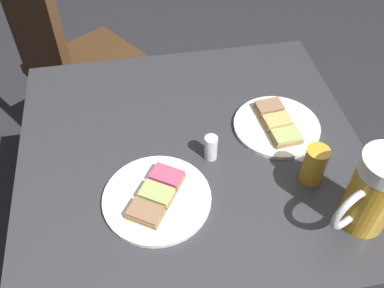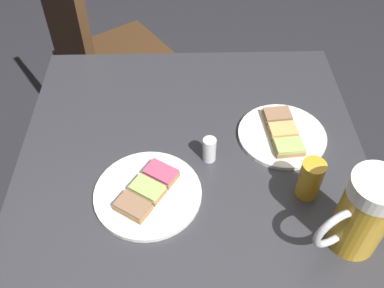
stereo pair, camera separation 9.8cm
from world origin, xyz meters
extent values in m
plane|color=#28282D|center=(0.00, 0.00, 0.00)|extent=(6.00, 6.00, 0.00)
cylinder|color=black|center=(0.00, 0.00, 0.01)|extent=(0.44, 0.44, 0.01)
cylinder|color=black|center=(0.00, 0.00, 0.37)|extent=(0.09, 0.09, 0.71)
cube|color=#333338|center=(0.00, 0.00, 0.72)|extent=(0.79, 0.76, 0.04)
cylinder|color=white|center=(0.10, 0.13, 0.75)|extent=(0.23, 0.23, 0.01)
cube|color=#9E7547|center=(0.12, 0.17, 0.76)|extent=(0.08, 0.08, 0.01)
cube|color=#997051|center=(0.12, 0.17, 0.77)|extent=(0.08, 0.07, 0.01)
cube|color=#9E7547|center=(0.10, 0.13, 0.76)|extent=(0.08, 0.08, 0.01)
cube|color=#ADC66B|center=(0.10, 0.13, 0.77)|extent=(0.08, 0.07, 0.01)
cube|color=#9E7547|center=(0.07, 0.08, 0.76)|extent=(0.08, 0.08, 0.01)
cube|color=#BC4C70|center=(0.07, 0.08, 0.77)|extent=(0.08, 0.07, 0.01)
cylinder|color=white|center=(-0.21, -0.04, 0.75)|extent=(0.21, 0.21, 0.01)
cube|color=#9E7547|center=(-0.22, 0.02, 0.76)|extent=(0.07, 0.05, 0.01)
cube|color=#ADC66B|center=(-0.22, 0.02, 0.77)|extent=(0.07, 0.05, 0.01)
cube|color=#9E7547|center=(-0.21, -0.04, 0.76)|extent=(0.07, 0.05, 0.01)
cube|color=#E5B266|center=(-0.21, -0.04, 0.77)|extent=(0.07, 0.05, 0.01)
cube|color=#9E7547|center=(-0.21, -0.09, 0.76)|extent=(0.07, 0.05, 0.01)
cube|color=#997051|center=(-0.21, -0.09, 0.77)|extent=(0.07, 0.05, 0.01)
cylinder|color=gold|center=(-0.30, 0.24, 0.82)|extent=(0.09, 0.09, 0.15)
cylinder|color=white|center=(-0.30, 0.24, 0.91)|extent=(0.09, 0.09, 0.03)
torus|color=silver|center=(-0.25, 0.27, 0.82)|extent=(0.10, 0.05, 0.10)
cylinder|color=gold|center=(-0.24, 0.13, 0.79)|extent=(0.05, 0.05, 0.09)
cylinder|color=silver|center=(-0.04, 0.03, 0.77)|extent=(0.03, 0.03, 0.06)
cylinder|color=#472D19|center=(0.04, -0.64, 0.23)|extent=(0.03, 0.03, 0.47)
cylinder|color=#472D19|center=(0.21, -0.91, 0.23)|extent=(0.03, 0.03, 0.47)
cylinder|color=#472D19|center=(0.30, -0.46, 0.23)|extent=(0.03, 0.03, 0.47)
cylinder|color=#472D19|center=(0.48, -0.73, 0.23)|extent=(0.03, 0.03, 0.47)
cube|color=#472D19|center=(0.26, -0.68, 0.49)|extent=(0.53, 0.53, 0.04)
cube|color=#472D19|center=(0.40, -0.59, 0.74)|extent=(0.22, 0.30, 0.47)
camera|label=1|loc=(0.11, 0.65, 1.48)|focal=40.12mm
camera|label=2|loc=(0.02, 0.66, 1.48)|focal=40.12mm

